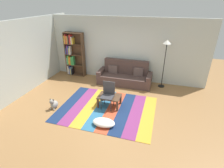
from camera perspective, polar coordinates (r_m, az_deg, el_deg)
The scene contains 12 objects.
ground_plane at distance 6.00m, azimuth -1.46°, elevation -7.70°, with size 14.00×14.00×0.00m, color #9E7042.
back_wall at distance 7.71m, azimuth 4.42°, elevation 11.05°, with size 6.80×0.10×2.70m, color silver.
left_wall at distance 7.67m, azimuth -24.88°, elevation 8.65°, with size 0.10×5.50×2.70m, color silver.
rug at distance 5.94m, azimuth -1.66°, elevation -8.06°, with size 3.11×2.40×0.01m.
couch at distance 7.53m, azimuth 4.15°, elevation 2.52°, with size 2.26×0.80×1.00m.
bookshelf at distance 8.43m, azimuth -12.68°, elevation 9.49°, with size 0.90×0.28×2.01m.
coffee_table at distance 5.93m, azimuth -0.85°, elevation -4.43°, with size 0.75×0.54×0.38m.
pouf at distance 5.20m, azimuth -2.71°, elevation -12.39°, with size 0.66×0.41×0.18m, color white.
dog at distance 6.21m, azimuth -18.38°, elevation -6.19°, with size 0.22×0.35×0.40m.
standing_lamp at distance 7.14m, azimuth 17.23°, elevation 10.99°, with size 0.32×0.32×1.94m.
tv_remote at distance 5.91m, azimuth 0.25°, elevation -3.72°, with size 0.04×0.15×0.02m, color black.
folding_chair at distance 5.79m, azimuth -1.26°, elevation -2.84°, with size 0.40×0.40×0.90m.
Camera 1 is at (1.59, -4.74, 3.32)m, focal length 28.15 mm.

